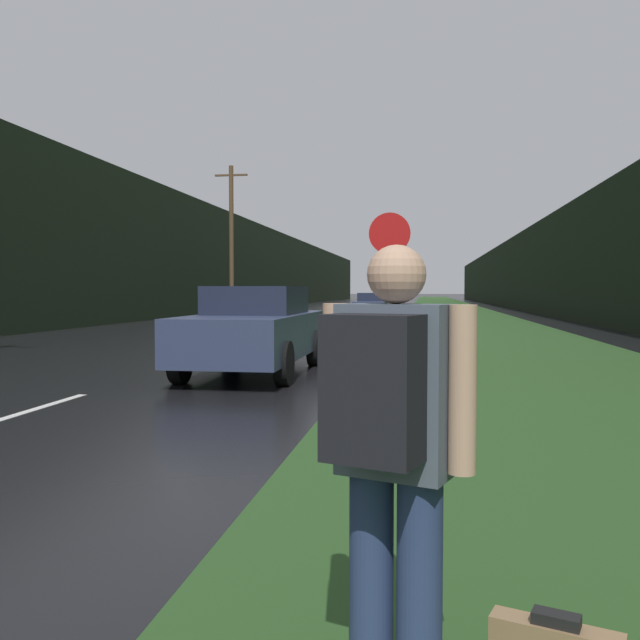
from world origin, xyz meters
The scene contains 11 objects.
grass_verge centered at (6.52, 40.00, 0.01)m, with size 6.00×240.00×0.02m, color #26471E.
lane_stripe_b centered at (0.00, 6.48, 0.00)m, with size 0.12×3.00×0.01m, color silver.
lane_stripe_c centered at (0.00, 13.48, 0.00)m, with size 0.12×3.00×0.01m, color silver.
lane_stripe_d centered at (0.00, 20.48, 0.00)m, with size 0.12×3.00×0.01m, color silver.
treeline_far_side centered at (-9.52, 50.00, 3.42)m, with size 2.00×140.00×6.84m, color black.
treeline_near_side centered at (12.52, 50.00, 2.85)m, with size 2.00×140.00×5.70m, color black.
utility_pole_far centered at (-5.69, 34.84, 4.21)m, with size 1.80×0.24×8.16m.
stop_sign centered at (4.05, 11.38, 1.77)m, with size 0.74×0.07×2.83m.
hitchhiker_with_backpack centered at (4.56, 1.55, 0.92)m, with size 0.53×0.48×1.60m.
car_passing_near centered at (1.76, 10.68, 0.77)m, with size 1.84×4.55×1.51m.
car_passing_far centered at (1.76, 36.81, 0.68)m, with size 1.82×4.65×1.32m.
Camera 1 is at (4.67, -0.72, 1.44)m, focal length 38.00 mm.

